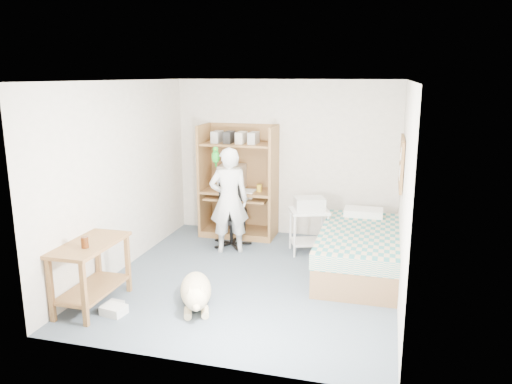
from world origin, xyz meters
TOP-DOWN VIEW (x-y plane):
  - floor at (0.00, 0.00)m, footprint 4.00×4.00m
  - wall_back at (0.00, 2.00)m, footprint 3.60×0.02m
  - wall_right at (1.80, 0.00)m, footprint 0.02×4.00m
  - wall_left at (-1.80, 0.00)m, footprint 0.02×4.00m
  - ceiling at (0.00, 0.00)m, footprint 3.60×4.00m
  - computer_hutch at (-0.70, 1.74)m, footprint 1.20×0.63m
  - bed at (1.30, 0.62)m, footprint 1.02×2.02m
  - side_desk at (-1.55, -1.20)m, footprint 0.50×1.00m
  - corkboard at (1.77, 0.90)m, footprint 0.04×0.94m
  - office_chair at (-0.67, 1.21)m, footprint 0.54×0.54m
  - person at (-0.61, 0.91)m, footprint 0.66×0.54m
  - parrot at (-0.80, 0.92)m, footprint 0.11×0.20m
  - dog at (-0.41, -0.91)m, footprint 0.61×1.04m
  - printer_cart at (0.53, 1.17)m, footprint 0.66×0.60m
  - printer at (0.53, 1.17)m, footprint 0.50×0.45m
  - crt_monitor at (-0.82, 1.75)m, footprint 0.43×0.45m
  - keyboard at (-0.67, 1.58)m, footprint 0.47×0.23m
  - pencil_cup at (-0.34, 1.65)m, footprint 0.08×0.08m
  - drink_glass at (-1.50, -1.35)m, footprint 0.08×0.08m
  - floor_box_a at (-1.21, -1.34)m, footprint 0.28×0.24m
  - floor_box_b at (-1.28, -1.25)m, footprint 0.20×0.24m

SIDE VIEW (x-z plane):
  - floor at x=0.00m, z-range 0.00..0.00m
  - floor_box_b at x=-1.28m, z-range 0.00..0.08m
  - floor_box_a at x=-1.21m, z-range 0.00..0.10m
  - dog at x=-0.41m, z-range -0.03..0.39m
  - bed at x=1.30m, z-range -0.04..0.62m
  - office_chair at x=-0.67m, z-range -0.13..0.81m
  - printer_cart at x=0.53m, z-range 0.11..0.76m
  - side_desk at x=-1.55m, z-range 0.12..0.87m
  - keyboard at x=-0.67m, z-range 0.66..0.69m
  - printer at x=0.53m, z-range 0.66..0.84m
  - person at x=-0.61m, z-range 0.00..1.56m
  - drink_glass at x=-1.50m, z-range 0.75..0.87m
  - pencil_cup at x=-0.34m, z-range 0.76..0.88m
  - computer_hutch at x=-0.70m, z-range -0.08..1.72m
  - crt_monitor at x=-0.82m, z-range 0.77..1.15m
  - wall_back at x=0.00m, z-range 0.00..2.50m
  - wall_right at x=1.80m, z-range 0.00..2.50m
  - wall_left at x=-1.80m, z-range 0.00..2.50m
  - parrot at x=-0.80m, z-range 1.27..1.59m
  - corkboard at x=1.77m, z-range 1.12..1.78m
  - ceiling at x=0.00m, z-range 2.49..2.51m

